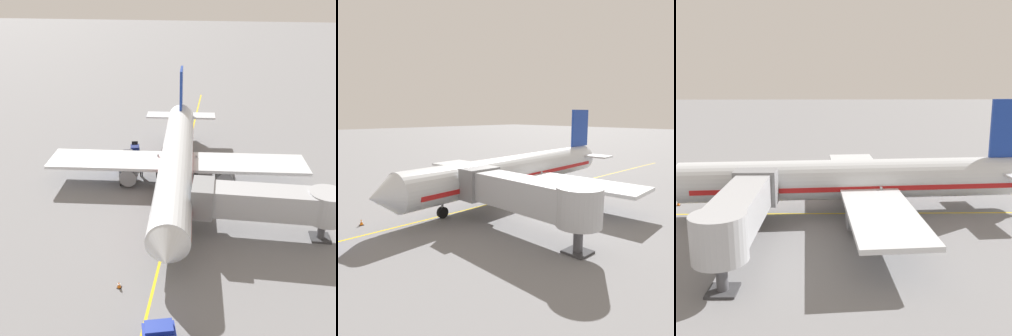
{
  "view_description": "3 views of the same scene",
  "coord_description": "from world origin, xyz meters",
  "views": [
    {
      "loc": [
        -4.54,
        42.37,
        22.16
      ],
      "look_at": [
        0.84,
        4.06,
        3.72
      ],
      "focal_mm": 42.75,
      "sensor_mm": 36.0,
      "label": 1
    },
    {
      "loc": [
        -27.05,
        28.96,
        10.01
      ],
      "look_at": [
        1.18,
        1.87,
        3.55
      ],
      "focal_mm": 35.08,
      "sensor_mm": 36.0,
      "label": 2
    },
    {
      "loc": [
        -36.97,
        2.63,
        12.66
      ],
      "look_at": [
        1.76,
        2.03,
        4.03
      ],
      "focal_mm": 43.88,
      "sensor_mm": 36.0,
      "label": 3
    }
  ],
  "objects": [
    {
      "name": "baggage_cart_second_in_train",
      "position": [
        7.18,
        -1.51,
        0.95
      ],
      "size": [
        1.85,
        2.98,
        1.58
      ],
      "color": "#4C4C51",
      "rests_on": "ground"
    },
    {
      "name": "baggage_cart_third_in_train",
      "position": [
        7.29,
        -4.37,
        0.95
      ],
      "size": [
        1.85,
        2.98,
        1.58
      ],
      "color": "#4C4C51",
      "rests_on": "ground"
    },
    {
      "name": "jet_bridge",
      "position": [
        -9.07,
        9.57,
        3.45
      ],
      "size": [
        13.83,
        3.5,
        4.98
      ],
      "color": "#A8AAAF",
      "rests_on": "ground"
    },
    {
      "name": "safety_cone_nose_left",
      "position": [
        2.69,
        18.67,
        0.29
      ],
      "size": [
        0.36,
        0.36,
        0.59
      ],
      "color": "black",
      "rests_on": "ground"
    },
    {
      "name": "baggage_tug_lead",
      "position": [
        7.07,
        -7.47,
        0.71
      ],
      "size": [
        1.77,
        2.71,
        1.62
      ],
      "color": "navy",
      "rests_on": "ground"
    },
    {
      "name": "ground_plane",
      "position": [
        0.0,
        0.0,
        0.0
      ],
      "size": [
        400.0,
        400.0,
        0.0
      ],
      "primitive_type": "plane",
      "color": "slate"
    },
    {
      "name": "gate_lead_in_line",
      "position": [
        0.0,
        0.0,
        0.0
      ],
      "size": [
        0.24,
        80.0,
        0.01
      ],
      "primitive_type": "cube",
      "color": "gold",
      "rests_on": "ground"
    },
    {
      "name": "parked_airliner",
      "position": [
        0.3,
        0.69,
        3.19
      ],
      "size": [
        30.31,
        37.35,
        10.63
      ],
      "color": "silver",
      "rests_on": "ground"
    },
    {
      "name": "ground_crew_wing_walker",
      "position": [
        4.84,
        -0.86,
        0.95
      ],
      "size": [
        0.73,
        0.27,
        1.69
      ],
      "color": "#232328",
      "rests_on": "ground"
    },
    {
      "name": "baggage_cart_front",
      "position": [
        6.47,
        1.09,
        0.95
      ],
      "size": [
        1.85,
        2.98,
        1.58
      ],
      "color": "#4C4C51",
      "rests_on": "ground"
    }
  ]
}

